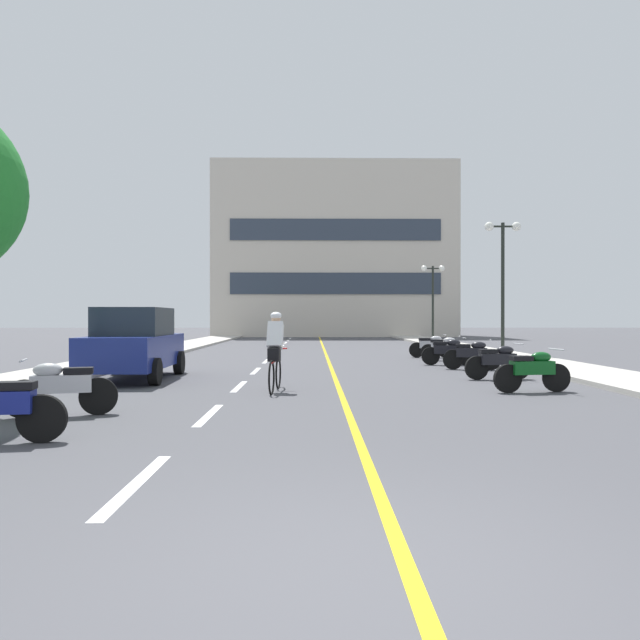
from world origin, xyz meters
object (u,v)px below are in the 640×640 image
at_px(motorcycle_2, 533,370).
at_px(motorcycle_3, 498,361).
at_px(parked_car_near, 134,343).
at_px(motorcycle_5, 448,351).
at_px(cyclist_rider, 275,350).
at_px(motorcycle_6, 444,348).
at_px(motorcycle_1, 61,387).
at_px(street_lamp_far, 433,285).
at_px(motorcycle_4, 472,354).
at_px(motorcycle_7, 431,346).
at_px(street_lamp_mid, 503,258).

relative_size(motorcycle_2, motorcycle_3, 1.00).
bearing_deg(parked_car_near, motorcycle_2, -16.99).
relative_size(parked_car_near, motorcycle_5, 2.49).
bearing_deg(parked_car_near, cyclist_rider, -34.00).
bearing_deg(motorcycle_6, motorcycle_1, -125.65).
distance_m(street_lamp_far, motorcycle_3, 22.63).
bearing_deg(motorcycle_6, motorcycle_4, -90.05).
bearing_deg(motorcycle_7, street_lamp_mid, 8.93).
bearing_deg(motorcycle_5, street_lamp_far, 80.16).
height_order(motorcycle_2, motorcycle_4, same).
bearing_deg(motorcycle_6, motorcycle_3, -90.92).
distance_m(motorcycle_5, motorcycle_6, 2.10).
height_order(street_lamp_mid, parked_car_near, street_lamp_mid).
height_order(street_lamp_mid, motorcycle_5, street_lamp_mid).
height_order(street_lamp_mid, motorcycle_2, street_lamp_mid).
distance_m(motorcycle_3, cyclist_rider, 5.99).
distance_m(street_lamp_mid, motorcycle_2, 12.35).
height_order(motorcycle_3, motorcycle_4, same).
xyz_separation_m(street_lamp_mid, motorcycle_4, (-2.83, -5.97, -3.50)).
relative_size(motorcycle_3, motorcycle_4, 1.01).
bearing_deg(motorcycle_3, street_lamp_mid, 71.63).
xyz_separation_m(motorcycle_5, motorcycle_7, (0.19, 3.75, 0.00)).
relative_size(street_lamp_far, motorcycle_7, 2.76).
bearing_deg(street_lamp_mid, parked_car_near, -144.48).
bearing_deg(motorcycle_7, motorcycle_2, -90.29).
height_order(parked_car_near, motorcycle_3, parked_car_near).
relative_size(street_lamp_mid, motorcycle_3, 3.10).
relative_size(motorcycle_2, motorcycle_5, 1.00).
relative_size(motorcycle_5, motorcycle_7, 1.00).
xyz_separation_m(motorcycle_6, cyclist_rider, (-5.60, -9.04, 0.41)).
distance_m(parked_car_near, motorcycle_5, 10.04).
xyz_separation_m(street_lamp_mid, motorcycle_6, (-2.82, -2.14, -3.50)).
bearing_deg(motorcycle_3, parked_car_near, 179.01).
bearing_deg(cyclist_rider, motorcycle_3, 23.16).
relative_size(motorcycle_3, motorcycle_5, 1.00).
xyz_separation_m(street_lamp_mid, street_lamp_far, (-0.10, 13.41, -0.37)).
xyz_separation_m(motorcycle_1, motorcycle_6, (8.79, 12.26, 0.00)).
relative_size(motorcycle_1, motorcycle_4, 0.99).
bearing_deg(motorcycle_4, street_lamp_far, 82.00).
relative_size(street_lamp_mid, motorcycle_7, 3.10).
bearing_deg(motorcycle_3, motorcycle_5, 92.83).
bearing_deg(motorcycle_5, cyclist_rider, -127.10).
distance_m(parked_car_near, motorcycle_2, 9.55).
bearing_deg(motorcycle_2, street_lamp_mid, 75.23).
xyz_separation_m(street_lamp_mid, motorcycle_2, (-3.02, -11.45, -3.50)).
xyz_separation_m(motorcycle_2, cyclist_rider, (-5.41, 0.28, 0.41)).
distance_m(parked_car_near, motorcycle_6, 11.39).
height_order(motorcycle_1, motorcycle_3, same).
bearing_deg(street_lamp_mid, motorcycle_4, -115.35).
relative_size(street_lamp_mid, cyclist_rider, 2.99).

